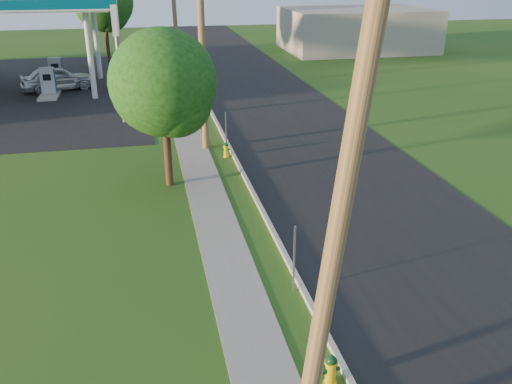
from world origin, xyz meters
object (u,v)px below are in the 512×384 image
(tree_lot, at_px, (105,4))
(utility_pole_far, at_px, (175,12))
(utility_pole_mid, at_px, (202,43))
(fuel_pump_ne, at_px, (49,85))
(car_silver, at_px, (58,78))
(tree_verge, at_px, (166,87))
(fuel_pump_se, at_px, (56,74))
(hydrant_far, at_px, (195,89))
(hydrant_near, at_px, (331,370))
(hydrant_mid, at_px, (226,150))
(utility_pole_near, at_px, (339,218))
(price_pylon, at_px, (115,21))

(tree_lot, bearing_deg, utility_pole_far, -54.19)
(utility_pole_mid, relative_size, fuel_pump_ne, 3.06)
(utility_pole_far, height_order, car_silver, utility_pole_far)
(utility_pole_mid, xyz_separation_m, tree_verge, (-1.90, -4.40, -0.98))
(fuel_pump_se, bearing_deg, tree_lot, 67.71)
(utility_pole_mid, bearing_deg, fuel_pump_ne, 124.40)
(tree_verge, bearing_deg, fuel_pump_se, 108.11)
(fuel_pump_se, xyz_separation_m, car_silver, (0.37, -2.28, 0.11))
(fuel_pump_ne, xyz_separation_m, fuel_pump_se, (0.00, 4.00, 0.00))
(tree_verge, relative_size, hydrant_far, 8.41)
(utility_pole_far, height_order, tree_verge, utility_pole_far)
(utility_pole_mid, xyz_separation_m, hydrant_far, (0.68, 11.41, -4.59))
(hydrant_near, xyz_separation_m, hydrant_far, (0.00, 27.80, -0.03))
(hydrant_mid, bearing_deg, hydrant_far, 90.33)
(tree_lot, bearing_deg, fuel_pump_ne, -105.58)
(utility_pole_near, relative_size, fuel_pump_ne, 2.96)
(fuel_pump_ne, height_order, tree_lot, tree_lot)
(fuel_pump_se, distance_m, tree_verge, 22.75)
(utility_pole_near, height_order, fuel_pump_se, utility_pole_near)
(fuel_pump_se, relative_size, car_silver, 0.65)
(fuel_pump_se, height_order, hydrant_near, fuel_pump_se)
(tree_verge, relative_size, car_silver, 1.26)
(fuel_pump_ne, distance_m, hydrant_mid, 17.42)
(price_pylon, xyz_separation_m, tree_verge, (2.00, -9.90, -1.46))
(tree_verge, relative_size, hydrant_mid, 8.65)
(utility_pole_mid, bearing_deg, hydrant_far, 86.60)
(utility_pole_near, distance_m, hydrant_far, 29.75)
(utility_pole_far, bearing_deg, fuel_pump_ne, -150.67)
(price_pylon, bearing_deg, hydrant_mid, -56.36)
(car_silver, bearing_deg, hydrant_near, 179.31)
(utility_pole_mid, distance_m, tree_lot, 26.07)
(utility_pole_near, relative_size, utility_pole_mid, 0.97)
(tree_verge, bearing_deg, fuel_pump_ne, 111.91)
(utility_pole_far, relative_size, fuel_pump_ne, 2.97)
(utility_pole_mid, distance_m, hydrant_near, 17.03)
(car_silver, bearing_deg, fuel_pump_se, -7.90)
(price_pylon, bearing_deg, hydrant_far, 52.25)
(price_pylon, height_order, hydrant_near, price_pylon)
(hydrant_near, relative_size, hydrant_mid, 1.10)
(fuel_pump_ne, bearing_deg, tree_lot, 74.42)
(price_pylon, relative_size, tree_verge, 1.11)
(fuel_pump_ne, xyz_separation_m, tree_verge, (7.00, -17.40, 3.26))
(tree_verge, xyz_separation_m, hydrant_near, (2.57, -11.99, -3.59))
(fuel_pump_se, xyz_separation_m, tree_verge, (7.00, -21.40, 3.26))
(price_pylon, distance_m, car_silver, 11.30)
(utility_pole_near, xyz_separation_m, price_pylon, (-3.90, 23.50, 0.63))
(price_pylon, xyz_separation_m, hydrant_mid, (4.65, -6.99, -5.08))
(hydrant_near, distance_m, hydrant_mid, 14.90)
(fuel_pump_se, relative_size, hydrant_near, 4.06)
(utility_pole_mid, relative_size, hydrant_near, 12.43)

